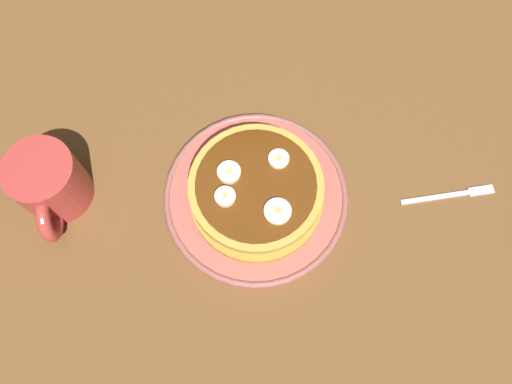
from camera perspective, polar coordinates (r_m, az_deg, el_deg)
name	(u,v)px	position (r cm, az deg, el deg)	size (l,w,h in cm)	color
ground_plane	(256,202)	(70.74, 0.00, -1.16)	(140.00, 140.00, 3.00)	brown
plate	(256,197)	(68.51, 0.00, -0.51)	(24.79, 24.79, 1.61)	#CC594C
pancake_stack	(253,190)	(66.17, -0.32, 0.20)	(18.18, 17.55, 4.09)	#B88B35
banana_slice_0	(278,211)	(62.88, 2.42, -2.19)	(3.44, 3.44, 0.79)	#F9ECB9
banana_slice_1	(279,159)	(65.46, 2.55, 3.70)	(2.72, 2.72, 0.72)	#F9E3B7
banana_slice_2	(229,173)	(64.62, -3.03, 2.18)	(3.03, 3.03, 0.96)	#F9E2BB
banana_slice_3	(225,197)	(63.45, -3.45, -0.54)	(2.65, 2.65, 1.00)	#FAE8C0
coffee_mug	(49,184)	(70.39, -22.11, 0.84)	(12.45, 8.95, 8.81)	#B23833
fork	(454,194)	(74.29, 21.19, -0.25)	(1.27, 13.00, 0.50)	silver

